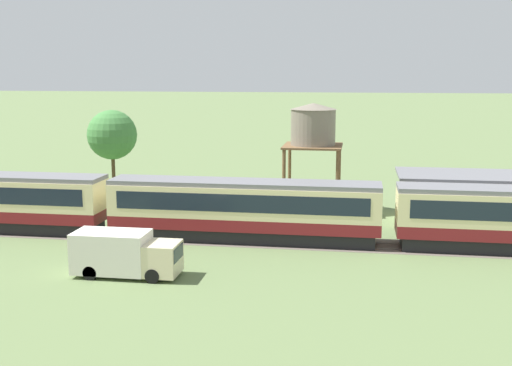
{
  "coord_description": "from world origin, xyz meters",
  "views": [
    {
      "loc": [
        10.61,
        -42.41,
        11.35
      ],
      "look_at": [
        3.35,
        3.25,
        3.23
      ],
      "focal_mm": 45.0,
      "sensor_mm": 36.0,
      "label": 1
    }
  ],
  "objects_px": {
    "passenger_train": "(248,208)",
    "water_tower": "(313,127)",
    "delivery_truck_cream": "(124,254)",
    "station_building": "(479,198)",
    "yard_tree_0": "(112,135)"
  },
  "relations": [
    {
      "from": "station_building",
      "to": "yard_tree_0",
      "type": "xyz_separation_m",
      "value": [
        -31.06,
        5.74,
        3.73
      ]
    },
    {
      "from": "passenger_train",
      "to": "water_tower",
      "type": "xyz_separation_m",
      "value": [
        3.64,
        9.95,
        4.59
      ]
    },
    {
      "from": "passenger_train",
      "to": "yard_tree_0",
      "type": "xyz_separation_m",
      "value": [
        -14.76,
        13.54,
        3.34
      ]
    },
    {
      "from": "yard_tree_0",
      "to": "delivery_truck_cream",
      "type": "bearing_deg",
      "value": -67.3
    },
    {
      "from": "station_building",
      "to": "delivery_truck_cream",
      "type": "height_order",
      "value": "station_building"
    },
    {
      "from": "yard_tree_0",
      "to": "water_tower",
      "type": "bearing_deg",
      "value": -11.04
    },
    {
      "from": "yard_tree_0",
      "to": "station_building",
      "type": "bearing_deg",
      "value": -10.46
    },
    {
      "from": "station_building",
      "to": "passenger_train",
      "type": "bearing_deg",
      "value": -154.42
    },
    {
      "from": "passenger_train",
      "to": "delivery_truck_cream",
      "type": "relative_size",
      "value": 9.54
    },
    {
      "from": "delivery_truck_cream",
      "to": "water_tower",
      "type": "bearing_deg",
      "value": 63.64
    },
    {
      "from": "passenger_train",
      "to": "delivery_truck_cream",
      "type": "height_order",
      "value": "passenger_train"
    },
    {
      "from": "water_tower",
      "to": "passenger_train",
      "type": "bearing_deg",
      "value": -110.08
    },
    {
      "from": "station_building",
      "to": "yard_tree_0",
      "type": "distance_m",
      "value": 31.8
    },
    {
      "from": "station_building",
      "to": "water_tower",
      "type": "distance_m",
      "value": 13.77
    },
    {
      "from": "passenger_train",
      "to": "yard_tree_0",
      "type": "height_order",
      "value": "yard_tree_0"
    }
  ]
}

